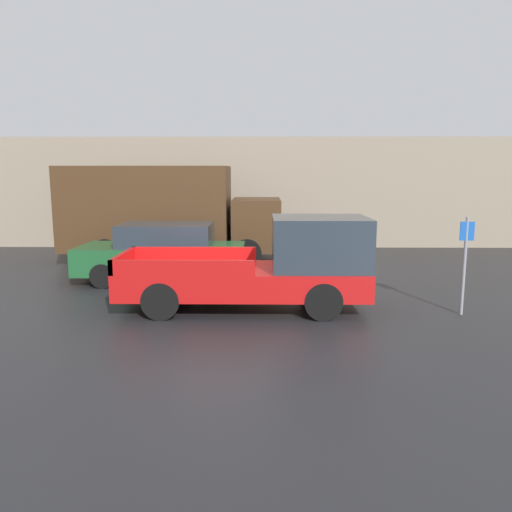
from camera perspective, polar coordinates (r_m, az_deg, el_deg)
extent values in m
plane|color=#232326|center=(12.02, -4.27, -5.09)|extent=(60.00, 60.00, 0.00)
cube|color=gray|center=(20.21, -2.24, 7.22)|extent=(28.00, 0.15, 4.41)
cube|color=red|center=(11.14, -1.47, -2.81)|extent=(5.45, 1.91, 0.59)
cube|color=#28333D|center=(11.05, 7.30, 1.53)|extent=(2.07, 1.80, 1.13)
cube|color=red|center=(12.05, -7.15, 0.27)|extent=(3.00, 0.10, 0.32)
cube|color=red|center=(10.29, -8.51, -1.37)|extent=(3.00, 0.10, 0.32)
cube|color=red|center=(11.47, -14.95, -0.46)|extent=(0.10, 1.91, 0.32)
cylinder|color=black|center=(12.07, 6.74, -3.13)|extent=(0.80, 0.26, 0.80)
cylinder|color=black|center=(10.45, 7.69, -5.15)|extent=(0.80, 0.26, 0.80)
cylinder|color=black|center=(12.19, -9.28, -3.06)|extent=(0.80, 0.26, 0.80)
cylinder|color=black|center=(10.59, -10.84, -5.05)|extent=(0.80, 0.26, 0.80)
cube|color=#1E592D|center=(14.20, -10.67, -0.28)|extent=(4.57, 1.90, 0.74)
cube|color=#28333D|center=(14.07, -10.21, 2.42)|extent=(2.52, 1.68, 0.61)
cylinder|color=black|center=(14.88, -4.63, -0.94)|extent=(0.66, 0.22, 0.66)
cylinder|color=black|center=(13.21, -5.31, -2.30)|extent=(0.66, 0.22, 0.66)
cylinder|color=black|center=(15.40, -15.19, -0.88)|extent=(0.66, 0.22, 0.66)
cylinder|color=black|center=(13.80, -17.11, -2.17)|extent=(0.66, 0.22, 0.66)
cube|color=#472D19|center=(17.00, 0.06, 3.69)|extent=(1.59, 2.43, 1.70)
cube|color=#472D19|center=(17.39, -12.25, 5.41)|extent=(5.50, 2.56, 2.79)
cylinder|color=black|center=(18.25, -0.81, 1.49)|extent=(0.93, 0.30, 0.93)
cylinder|color=black|center=(15.98, -1.03, 0.33)|extent=(0.93, 0.30, 0.93)
cylinder|color=black|center=(18.92, -14.64, 1.47)|extent=(0.93, 0.30, 0.93)
cylinder|color=black|center=(16.74, -16.69, 0.35)|extent=(0.93, 0.30, 0.93)
cylinder|color=gray|center=(11.50, 22.70, -1.10)|extent=(0.07, 0.07, 2.12)
cube|color=blue|center=(11.38, 22.99, 2.63)|extent=(0.30, 0.02, 0.40)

